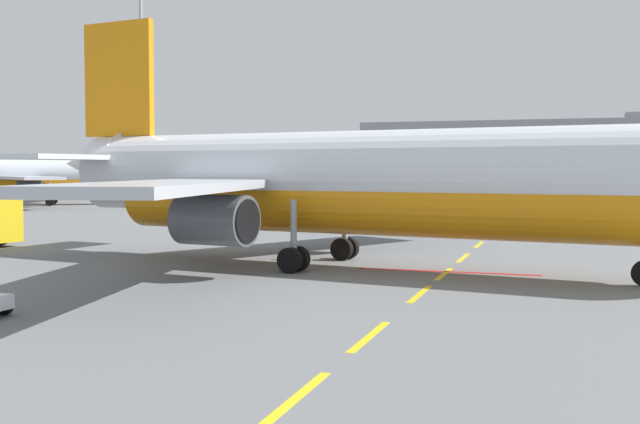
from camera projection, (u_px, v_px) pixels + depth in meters
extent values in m
cube|color=yellow|center=(295.00, 398.00, 15.09)|extent=(0.24, 4.00, 0.01)
cube|color=yellow|center=(370.00, 336.00, 20.72)|extent=(0.24, 4.00, 0.01)
cube|color=yellow|center=(420.00, 294.00, 27.72)|extent=(0.24, 4.00, 0.01)
cube|color=yellow|center=(444.00, 274.00, 33.01)|extent=(0.24, 4.00, 0.01)
cube|color=yellow|center=(463.00, 258.00, 38.97)|extent=(0.24, 4.00, 0.01)
cube|color=yellow|center=(479.00, 245.00, 45.84)|extent=(0.24, 4.00, 0.01)
cube|color=yellow|center=(489.00, 236.00, 51.34)|extent=(0.24, 4.00, 0.01)
cube|color=yellow|center=(498.00, 229.00, 57.81)|extent=(0.24, 4.00, 0.01)
cube|color=yellow|center=(505.00, 222.00, 64.90)|extent=(0.24, 4.00, 0.01)
cube|color=yellow|center=(512.00, 217.00, 72.01)|extent=(0.24, 4.00, 0.01)
cube|color=yellow|center=(516.00, 213.00, 78.45)|extent=(0.24, 4.00, 0.01)
cube|color=yellow|center=(520.00, 210.00, 84.39)|extent=(0.24, 4.00, 0.01)
cube|color=yellow|center=(524.00, 207.00, 90.62)|extent=(0.24, 4.00, 0.01)
cube|color=yellow|center=(526.00, 205.00, 96.59)|extent=(0.24, 4.00, 0.01)
cube|color=#B21414|center=(447.00, 272.00, 33.71)|extent=(8.00, 0.40, 0.01)
cylinder|color=silver|center=(361.00, 173.00, 34.76)|extent=(30.32, 8.58, 3.80)
cylinder|color=orange|center=(360.00, 196.00, 34.82)|extent=(24.74, 7.38, 3.50)
cone|color=silver|center=(95.00, 163.00, 41.89)|extent=(4.66, 3.86, 3.23)
cube|color=orange|center=(119.00, 79.00, 40.85)|extent=(4.40, 1.06, 6.00)
cube|color=silver|center=(149.00, 159.00, 44.24)|extent=(4.19, 6.83, 0.24)
cube|color=silver|center=(65.00, 157.00, 38.55)|extent=(4.19, 6.83, 0.24)
cube|color=#B7BCC6|center=(358.00, 180.00, 44.15)|extent=(12.34, 17.23, 0.36)
cube|color=#B7BCC6|center=(171.00, 186.00, 29.03)|extent=(7.69, 17.58, 0.36)
cylinder|color=#4C4F54|center=(332.00, 208.00, 41.63)|extent=(3.50, 2.59, 2.10)
cylinder|color=black|center=(359.00, 209.00, 40.90)|extent=(0.40, 1.78, 1.79)
cylinder|color=#4C4F54|center=(214.00, 220.00, 31.85)|extent=(3.50, 2.59, 2.10)
cylinder|color=black|center=(247.00, 221.00, 31.12)|extent=(0.40, 1.78, 1.79)
cylinder|color=gray|center=(345.00, 222.00, 38.12)|extent=(0.28, 0.28, 2.61)
cylinder|color=black|center=(348.00, 248.00, 38.50)|extent=(1.14, 0.52, 1.10)
cylinder|color=black|center=(342.00, 249.00, 37.88)|extent=(1.14, 0.52, 1.10)
cylinder|color=gray|center=(294.00, 230.00, 33.49)|extent=(0.28, 0.28, 2.61)
cylinder|color=black|center=(298.00, 259.00, 33.88)|extent=(1.14, 0.52, 1.10)
cylinder|color=black|center=(290.00, 260.00, 33.25)|extent=(1.14, 0.52, 1.10)
cylinder|color=silver|center=(67.00, 174.00, 96.63)|extent=(24.95, 17.35, 3.44)
cylinder|color=orange|center=(67.00, 181.00, 96.69)|extent=(20.50, 14.43, 3.17)
cone|color=silver|center=(177.00, 173.00, 99.95)|extent=(4.47, 4.54, 3.37)
cube|color=#192333|center=(170.00, 169.00, 99.69)|extent=(2.60, 2.96, 0.54)
cube|color=#B7BCC6|center=(43.00, 177.00, 103.24)|extent=(7.62, 15.98, 0.33)
cube|color=#B7BCC6|center=(29.00, 178.00, 88.33)|extent=(14.73, 13.03, 0.33)
cylinder|color=#4C4F54|center=(39.00, 187.00, 100.64)|extent=(3.47, 3.15, 1.90)
cylinder|color=black|center=(51.00, 187.00, 101.00)|extent=(0.95, 1.43, 1.62)
cylinder|color=#4C4F54|center=(30.00, 189.00, 91.00)|extent=(3.47, 3.15, 1.90)
cylinder|color=black|center=(43.00, 189.00, 91.35)|extent=(0.95, 1.43, 1.62)
cylinder|color=gray|center=(155.00, 191.00, 99.38)|extent=(0.25, 0.25, 2.41)
cylinder|color=black|center=(155.00, 200.00, 99.45)|extent=(0.90, 0.69, 0.90)
cylinder|color=gray|center=(53.00, 191.00, 98.60)|extent=(0.25, 0.25, 2.36)
cylinder|color=black|center=(54.00, 200.00, 98.97)|extent=(1.01, 0.80, 1.00)
cylinder|color=black|center=(53.00, 200.00, 98.35)|extent=(1.01, 0.80, 1.00)
cylinder|color=gray|center=(50.00, 192.00, 94.04)|extent=(0.25, 0.25, 2.36)
cylinder|color=black|center=(50.00, 202.00, 94.41)|extent=(1.01, 0.80, 1.00)
cylinder|color=black|center=(50.00, 202.00, 93.79)|extent=(1.01, 0.80, 1.00)
cylinder|color=black|center=(1.00, 236.00, 45.66)|extent=(1.04, 0.51, 1.00)
cube|color=silver|center=(639.00, 206.00, 50.23)|extent=(5.19, 4.90, 2.10)
cylinder|color=black|center=(610.00, 230.00, 50.96)|extent=(0.92, 0.83, 0.96)
cylinder|color=black|center=(637.00, 232.00, 48.74)|extent=(0.92, 0.83, 0.96)
cube|color=black|center=(342.00, 220.00, 57.07)|extent=(7.11, 2.73, 0.60)
cube|color=#606638|center=(312.00, 208.00, 57.62)|extent=(2.49, 2.42, 1.10)
cube|color=#192333|center=(297.00, 206.00, 57.91)|extent=(0.15, 1.92, 0.64)
cube|color=#B7BCC6|center=(355.00, 202.00, 56.74)|extent=(4.87, 2.63, 2.10)
cylinder|color=black|center=(308.00, 224.00, 56.51)|extent=(0.97, 0.33, 0.96)
cylinder|color=black|center=(317.00, 222.00, 58.82)|extent=(0.97, 0.33, 0.96)
cylinder|color=black|center=(369.00, 225.00, 55.34)|extent=(0.97, 0.33, 0.96)
cylinder|color=black|center=(375.00, 223.00, 57.65)|extent=(0.97, 0.33, 0.96)
cylinder|color=black|center=(4.00, 306.00, 23.71)|extent=(0.56, 0.19, 0.56)
cylinder|color=slate|center=(143.00, 207.00, 85.33)|extent=(0.70, 0.70, 0.60)
cylinder|color=#9EA0A5|center=(142.00, 81.00, 84.57)|extent=(0.36, 0.36, 28.24)
cube|color=gray|center=(575.00, 157.00, 146.68)|extent=(78.18, 23.55, 13.30)
cube|color=#192333|center=(576.00, 153.00, 135.39)|extent=(71.93, 0.12, 4.79)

